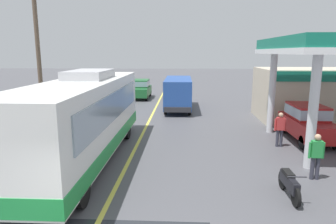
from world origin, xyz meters
The scene contains 11 objects.
ground centered at (0.00, 20.00, 0.00)m, with size 120.00×120.00×0.00m, color #4C4C51.
lane_divider_stripe centered at (0.00, 15.00, 0.00)m, with size 0.16×50.00×0.01m, color #D8CC4C.
coach_bus_main centered at (-1.82, 7.54, 1.72)m, with size 2.60×11.04×3.69m.
gas_station_roadside centered at (10.83, 14.01, 2.63)m, with size 9.10×11.95×5.10m.
car_at_pump centered at (8.59, 11.09, 1.01)m, with size 1.70×4.20×1.82m.
minibus_opposing_lane centered at (1.84, 19.25, 1.47)m, with size 2.04×6.13×2.44m.
motorcycle_parked_forecourt centered at (5.54, 4.59, 0.44)m, with size 0.55×1.80×0.92m.
pedestrian_near_pump centered at (6.83, 9.81, 0.93)m, with size 0.55×0.22×1.66m.
pedestrian_by_shop centered at (6.90, 6.00, 0.93)m, with size 0.55×0.22×1.66m.
car_trailing_behind_bus centered at (-1.92, 24.98, 1.01)m, with size 1.70×4.20×1.82m.
utility_pole_roadside centered at (-6.01, 12.74, 4.36)m, with size 1.80×0.24×8.35m.
Camera 1 is at (2.22, -4.37, 4.43)m, focal length 32.41 mm.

